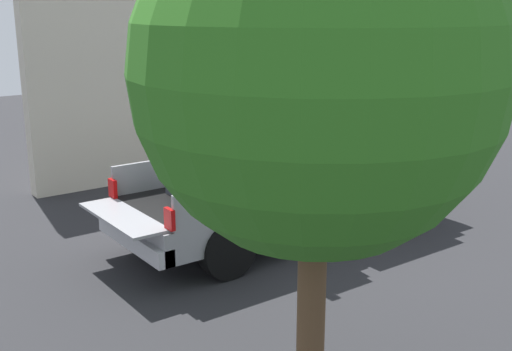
# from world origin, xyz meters

# --- Properties ---
(ground_plane) EXTENTS (40.00, 40.00, 0.00)m
(ground_plane) POSITION_xyz_m (0.00, 0.00, 0.00)
(ground_plane) COLOR #262628
(pickup_truck) EXTENTS (6.05, 2.06, 2.23)m
(pickup_truck) POSITION_xyz_m (0.35, 0.00, 0.95)
(pickup_truck) COLOR gray
(pickup_truck) RESTS_ON ground_plane
(building_facade) EXTENTS (9.03, 0.36, 3.94)m
(building_facade) POSITION_xyz_m (1.82, 4.62, 1.97)
(building_facade) COLOR beige
(building_facade) RESTS_ON ground_plane
(tree_background) EXTENTS (2.91, 2.91, 4.64)m
(tree_background) POSITION_xyz_m (-3.02, -4.09, 3.17)
(tree_background) COLOR brown
(tree_background) RESTS_ON ground_plane
(trash_can) EXTENTS (0.60, 0.60, 0.98)m
(trash_can) POSITION_xyz_m (4.10, 3.12, 0.50)
(trash_can) COLOR #3F4C66
(trash_can) RESTS_ON ground_plane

